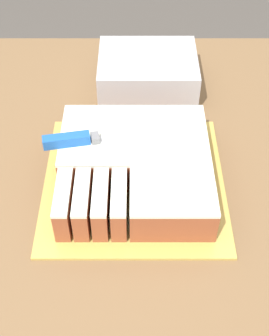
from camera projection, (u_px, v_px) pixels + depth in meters
name	position (u px, v px, depth m)	size (l,w,h in m)	color
countertop	(107.00, 291.00, 1.33)	(1.40, 1.10, 0.96)	brown
cake_board	(134.00, 182.00, 0.97)	(0.37, 0.37, 0.01)	gold
cake	(136.00, 167.00, 0.94)	(0.30, 0.30, 0.08)	#994C2D
knife	(81.00, 139.00, 0.93)	(0.26, 0.07, 0.02)	silver
storage_box	(148.00, 72.00, 1.17)	(0.24, 0.19, 0.09)	#B2B2B7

